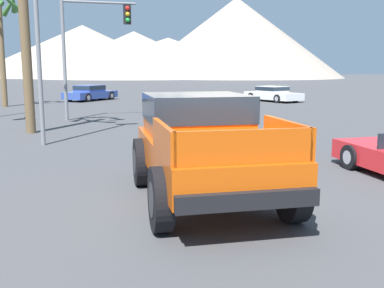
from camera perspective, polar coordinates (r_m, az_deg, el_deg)
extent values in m
plane|color=#424244|center=(8.31, 2.58, -7.35)|extent=(320.00, 320.00, 0.00)
cube|color=#CC4C0C|center=(8.18, 1.88, -1.55)|extent=(2.30, 4.57, 0.57)
cube|color=#CC4C0C|center=(8.94, 0.51, 3.82)|extent=(1.99, 2.07, 0.79)
cube|color=#1E2833|center=(8.92, 0.51, 4.73)|extent=(2.04, 2.11, 0.50)
cube|color=#CC4C0C|center=(6.69, -3.67, 0.52)|extent=(0.18, 1.79, 0.48)
cube|color=#CC4C0C|center=(7.24, 11.92, 1.03)|extent=(0.18, 1.79, 0.48)
cube|color=#CC4C0C|center=(6.10, 6.73, -0.41)|extent=(1.97, 0.19, 0.48)
cube|color=black|center=(10.40, -1.19, -0.08)|extent=(2.01, 0.28, 0.24)
cube|color=black|center=(6.09, 7.15, -7.12)|extent=(2.01, 0.28, 0.24)
cylinder|color=black|center=(9.41, -6.44, -2.28)|extent=(0.34, 1.01, 0.99)
cylinder|color=#232326|center=(9.41, -6.44, -2.28)|extent=(0.33, 0.56, 0.54)
cylinder|color=black|center=(9.84, 5.86, -1.75)|extent=(0.34, 1.01, 0.99)
cylinder|color=#232326|center=(9.84, 5.86, -1.75)|extent=(0.33, 0.56, 0.54)
cylinder|color=black|center=(6.74, -4.00, -7.02)|extent=(0.34, 1.01, 0.99)
cylinder|color=#232326|center=(6.74, -4.00, -7.02)|extent=(0.33, 0.56, 0.54)
cylinder|color=black|center=(7.33, 12.60, -5.87)|extent=(0.34, 1.01, 0.99)
cylinder|color=#232326|center=(7.33, 12.60, -5.87)|extent=(0.33, 0.56, 0.54)
cylinder|color=black|center=(11.51, 19.52, -1.59)|extent=(0.24, 0.61, 0.60)
cylinder|color=#9E9EA3|center=(11.51, 19.52, -1.59)|extent=(0.24, 0.34, 0.33)
cube|color=#334C9E|center=(35.32, -12.75, 6.12)|extent=(4.35, 4.51, 0.52)
cube|color=#334C9E|center=(35.21, -12.90, 6.91)|extent=(2.44, 2.45, 0.48)
cube|color=#1E2833|center=(35.20, -12.90, 7.00)|extent=(2.49, 2.51, 0.29)
cylinder|color=black|center=(36.94, -12.40, 6.09)|extent=(0.59, 0.62, 0.64)
cylinder|color=#9E9EA3|center=(36.94, -12.40, 6.09)|extent=(0.41, 0.42, 0.35)
cylinder|color=black|center=(35.87, -10.26, 6.06)|extent=(0.59, 0.62, 0.64)
cylinder|color=#9E9EA3|center=(35.87, -10.26, 6.06)|extent=(0.41, 0.42, 0.35)
cylinder|color=black|center=(34.84, -15.30, 5.78)|extent=(0.59, 0.62, 0.64)
cylinder|color=#9E9EA3|center=(34.84, -15.30, 5.78)|extent=(0.41, 0.42, 0.35)
cylinder|color=black|center=(33.71, -13.12, 5.75)|extent=(0.59, 0.62, 0.64)
cylinder|color=#9E9EA3|center=(33.71, -13.12, 5.75)|extent=(0.41, 0.42, 0.35)
cube|color=white|center=(34.06, 10.24, 6.05)|extent=(3.14, 4.89, 0.50)
cube|color=white|center=(34.11, 10.13, 6.86)|extent=(2.13, 2.31, 0.45)
cube|color=#1E2833|center=(34.11, 10.14, 6.95)|extent=(2.17, 2.36, 0.27)
cylinder|color=black|center=(33.69, 12.99, 5.73)|extent=(0.39, 0.65, 0.61)
cylinder|color=#9E9EA3|center=(33.69, 12.99, 5.73)|extent=(0.32, 0.39, 0.33)
cylinder|color=black|center=(32.44, 10.81, 5.66)|extent=(0.39, 0.65, 0.61)
cylinder|color=#9E9EA3|center=(32.44, 10.81, 5.66)|extent=(0.32, 0.39, 0.33)
cylinder|color=black|center=(35.69, 9.72, 6.04)|extent=(0.39, 0.65, 0.61)
cylinder|color=#9E9EA3|center=(35.69, 9.72, 6.04)|extent=(0.32, 0.39, 0.33)
cylinder|color=black|center=(34.52, 7.55, 5.98)|extent=(0.39, 0.65, 0.61)
cylinder|color=#9E9EA3|center=(34.52, 7.55, 5.98)|extent=(0.32, 0.39, 0.33)
cylinder|color=slate|center=(21.92, -15.92, 10.32)|extent=(0.16, 0.16, 5.68)
cylinder|color=slate|center=(22.18, -11.69, 17.19)|extent=(3.36, 0.11, 0.11)
cube|color=black|center=(22.25, -8.23, 15.97)|extent=(0.34, 0.26, 0.90)
sphere|color=red|center=(22.14, -8.20, 16.71)|extent=(0.20, 0.20, 0.20)
sphere|color=orange|center=(22.10, -8.18, 16.01)|extent=(0.20, 0.20, 0.20)
sphere|color=green|center=(22.07, -8.16, 15.32)|extent=(0.20, 0.20, 0.20)
cylinder|color=slate|center=(15.07, -19.24, 16.69)|extent=(0.14, 0.14, 8.84)
cylinder|color=brown|center=(31.27, -23.01, 10.58)|extent=(0.36, 0.59, 6.76)
cone|color=#386B2D|center=(31.39, -21.72, 16.40)|extent=(0.50, 1.76, 1.22)
cone|color=#386B2D|center=(31.95, -22.08, 16.10)|extent=(1.37, 1.39, 1.44)
cone|color=#386B2D|center=(30.67, -22.25, 16.49)|extent=(1.53, 1.57, 1.33)
cylinder|color=brown|center=(17.85, -20.51, 14.04)|extent=(0.36, 0.68, 7.99)
cone|color=gray|center=(137.69, -3.04, 10.94)|extent=(69.17, 69.17, 11.51)
cone|color=gray|center=(121.85, 5.64, 13.25)|extent=(55.49, 55.49, 20.67)
cone|color=gray|center=(120.74, -7.36, 11.19)|extent=(53.59, 53.59, 11.97)
cone|color=gray|center=(142.26, -13.64, 11.41)|extent=(66.95, 66.95, 15.26)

